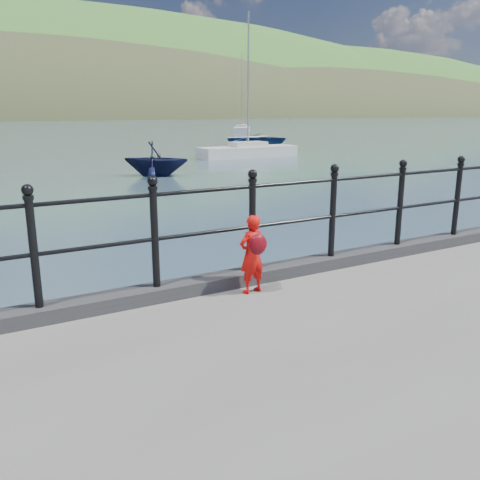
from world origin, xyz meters
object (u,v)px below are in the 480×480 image
child (252,254)px  sailboat_far (242,130)px  sailboat_near (248,152)px  railing (206,220)px  launch_navy (156,159)px  launch_blue (258,139)px

child → sailboat_far: size_ratio=0.08×
sailboat_far → sailboat_near: bearing=-177.4°
railing → sailboat_far: 67.26m
sailboat_near → child: bearing=-120.5°
launch_navy → sailboat_far: 49.18m
railing → sailboat_near: (14.60, 23.94, -1.48)m
railing → sailboat_near: 28.08m
railing → child: size_ratio=20.34×
launch_blue → sailboat_near: sailboat_near is taller
railing → launch_blue: 39.78m
launch_blue → launch_navy: bearing=-172.1°
child → sailboat_near: size_ratio=0.10×
railing → launch_navy: railing is taller
sailboat_near → launch_navy: bearing=-144.0°
launch_blue → sailboat_far: bearing=24.9°
railing → sailboat_far: bearing=59.9°
railing → launch_navy: 18.60m
railing → sailboat_near: sailboat_near is taller
sailboat_near → sailboat_far: bearing=60.7°
railing → child: bearing=-38.8°
launch_blue → launch_navy: (-15.33, -15.99, 0.25)m
launch_blue → railing: bearing=-160.6°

